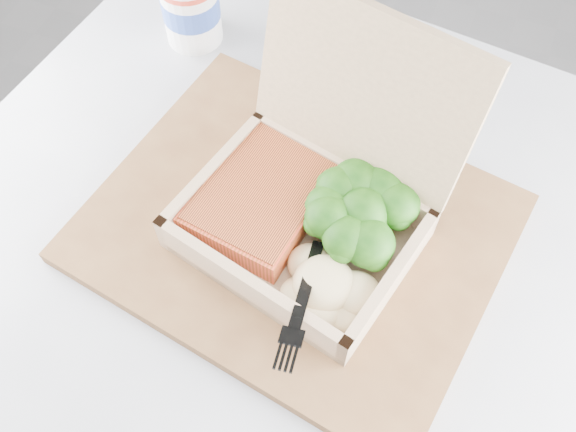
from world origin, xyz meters
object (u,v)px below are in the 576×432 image
at_px(serving_tray, 296,228).
at_px(paper_cup, 191,7).
at_px(takeout_container, 319,188).
at_px(cafe_table, 276,308).

bearing_deg(serving_tray, paper_cup, 135.49).
height_order(serving_tray, paper_cup, paper_cup).
bearing_deg(takeout_container, cafe_table, -126.38).
height_order(cafe_table, takeout_container, takeout_container).
bearing_deg(takeout_container, paper_cup, 153.03).
height_order(cafe_table, paper_cup, paper_cup).
distance_m(serving_tray, paper_cup, 0.30).
bearing_deg(takeout_container, serving_tray, -119.14).
distance_m(takeout_container, paper_cup, 0.30).
relative_size(cafe_table, takeout_container, 3.18).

